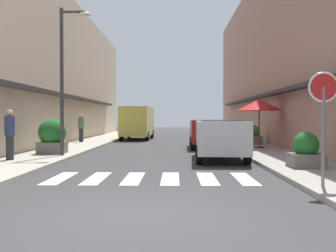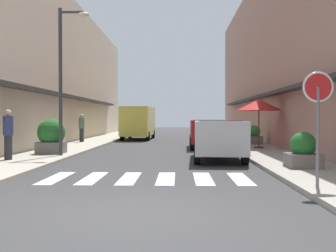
{
  "view_description": "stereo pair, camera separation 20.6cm",
  "coord_description": "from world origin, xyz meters",
  "px_view_note": "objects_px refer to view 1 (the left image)",
  "views": [
    {
      "loc": [
        0.59,
        -6.46,
        1.56
      ],
      "look_at": [
        0.21,
        15.39,
        1.12
      ],
      "focal_mm": 42.59,
      "sensor_mm": 36.0,
      "label": 1
    },
    {
      "loc": [
        0.8,
        -6.46,
        1.56
      ],
      "look_at": [
        0.21,
        15.39,
        1.12
      ],
      "focal_mm": 42.59,
      "sensor_mm": 36.0,
      "label": 2
    }
  ],
  "objects_px": {
    "parked_car_near": "(220,135)",
    "pedestrian_walking_far": "(81,127)",
    "round_street_sign": "(323,99)",
    "street_lamp": "(66,66)",
    "cafe_umbrella": "(259,105)",
    "pedestrian_walking_near": "(10,133)",
    "planter_midblock": "(52,136)",
    "planter_far": "(254,136)",
    "planter_corner": "(306,152)",
    "parked_car_mid": "(208,131)",
    "delivery_van": "(138,120)"
  },
  "relations": [
    {
      "from": "parked_car_near",
      "to": "pedestrian_walking_far",
      "type": "distance_m",
      "value": 11.72
    },
    {
      "from": "round_street_sign",
      "to": "parked_car_near",
      "type": "bearing_deg",
      "value": 102.77
    },
    {
      "from": "street_lamp",
      "to": "cafe_umbrella",
      "type": "relative_size",
      "value": 2.41
    },
    {
      "from": "street_lamp",
      "to": "cafe_umbrella",
      "type": "height_order",
      "value": "street_lamp"
    },
    {
      "from": "street_lamp",
      "to": "pedestrian_walking_near",
      "type": "relative_size",
      "value": 3.27
    },
    {
      "from": "planter_midblock",
      "to": "planter_far",
      "type": "xyz_separation_m",
      "value": [
        9.38,
        6.11,
        -0.23
      ]
    },
    {
      "from": "planter_midblock",
      "to": "pedestrian_walking_far",
      "type": "xyz_separation_m",
      "value": [
        -0.67,
        7.83,
        0.19
      ]
    },
    {
      "from": "street_lamp",
      "to": "planter_corner",
      "type": "distance_m",
      "value": 9.29
    },
    {
      "from": "cafe_umbrella",
      "to": "street_lamp",
      "type": "bearing_deg",
      "value": -154.26
    },
    {
      "from": "parked_car_near",
      "to": "planter_far",
      "type": "xyz_separation_m",
      "value": [
        2.7,
        7.39,
        -0.34
      ]
    },
    {
      "from": "round_street_sign",
      "to": "street_lamp",
      "type": "xyz_separation_m",
      "value": [
        -7.32,
        6.86,
        1.6
      ]
    },
    {
      "from": "parked_car_mid",
      "to": "cafe_umbrella",
      "type": "relative_size",
      "value": 1.73
    },
    {
      "from": "street_lamp",
      "to": "planter_corner",
      "type": "height_order",
      "value": "street_lamp"
    },
    {
      "from": "planter_midblock",
      "to": "pedestrian_walking_far",
      "type": "relative_size",
      "value": 0.84
    },
    {
      "from": "parked_car_near",
      "to": "street_lamp",
      "type": "bearing_deg",
      "value": 175.1
    },
    {
      "from": "pedestrian_walking_near",
      "to": "pedestrian_walking_far",
      "type": "bearing_deg",
      "value": -135.08
    },
    {
      "from": "parked_car_mid",
      "to": "round_street_sign",
      "type": "relative_size",
      "value": 1.68
    },
    {
      "from": "round_street_sign",
      "to": "planter_corner",
      "type": "height_order",
      "value": "round_street_sign"
    },
    {
      "from": "parked_car_near",
      "to": "street_lamp",
      "type": "relative_size",
      "value": 0.8
    },
    {
      "from": "parked_car_near",
      "to": "planter_midblock",
      "type": "relative_size",
      "value": 3.2
    },
    {
      "from": "round_street_sign",
      "to": "street_lamp",
      "type": "relative_size",
      "value": 0.43
    },
    {
      "from": "planter_midblock",
      "to": "street_lamp",
      "type": "bearing_deg",
      "value": -44.23
    },
    {
      "from": "delivery_van",
      "to": "cafe_umbrella",
      "type": "bearing_deg",
      "value": -54.89
    },
    {
      "from": "parked_car_near",
      "to": "pedestrian_walking_far",
      "type": "bearing_deg",
      "value": 128.89
    },
    {
      "from": "round_street_sign",
      "to": "pedestrian_walking_near",
      "type": "distance_m",
      "value": 10.26
    },
    {
      "from": "planter_far",
      "to": "pedestrian_walking_near",
      "type": "xyz_separation_m",
      "value": [
        -10.08,
        -8.6,
        0.45
      ]
    },
    {
      "from": "planter_corner",
      "to": "pedestrian_walking_far",
      "type": "xyz_separation_m",
      "value": [
        -9.5,
        12.23,
        0.43
      ]
    },
    {
      "from": "parked_car_mid",
      "to": "planter_midblock",
      "type": "xyz_separation_m",
      "value": [
        -6.68,
        -4.39,
        -0.11
      ]
    },
    {
      "from": "planter_corner",
      "to": "planter_midblock",
      "type": "height_order",
      "value": "planter_midblock"
    },
    {
      "from": "cafe_umbrella",
      "to": "round_street_sign",
      "type": "bearing_deg",
      "value": -94.94
    },
    {
      "from": "pedestrian_walking_far",
      "to": "planter_corner",
      "type": "bearing_deg",
      "value": -119.36
    },
    {
      "from": "delivery_van",
      "to": "parked_car_near",
      "type": "bearing_deg",
      "value": -72.66
    },
    {
      "from": "round_street_sign",
      "to": "cafe_umbrella",
      "type": "height_order",
      "value": "round_street_sign"
    },
    {
      "from": "parked_car_near",
      "to": "round_street_sign",
      "type": "height_order",
      "value": "round_street_sign"
    },
    {
      "from": "cafe_umbrella",
      "to": "pedestrian_walking_near",
      "type": "height_order",
      "value": "cafe_umbrella"
    },
    {
      "from": "pedestrian_walking_near",
      "to": "planter_corner",
      "type": "bearing_deg",
      "value": 123.74
    },
    {
      "from": "pedestrian_walking_far",
      "to": "parked_car_near",
      "type": "bearing_deg",
      "value": -118.32
    },
    {
      "from": "planter_midblock",
      "to": "pedestrian_walking_near",
      "type": "distance_m",
      "value": 2.6
    },
    {
      "from": "parked_car_mid",
      "to": "cafe_umbrella",
      "type": "height_order",
      "value": "cafe_umbrella"
    },
    {
      "from": "planter_far",
      "to": "pedestrian_walking_far",
      "type": "distance_m",
      "value": 10.21
    },
    {
      "from": "delivery_van",
      "to": "pedestrian_walking_far",
      "type": "height_order",
      "value": "delivery_van"
    },
    {
      "from": "planter_far",
      "to": "pedestrian_walking_near",
      "type": "distance_m",
      "value": 13.25
    },
    {
      "from": "planter_corner",
      "to": "parked_car_mid",
      "type": "bearing_deg",
      "value": 103.72
    },
    {
      "from": "planter_midblock",
      "to": "pedestrian_walking_near",
      "type": "height_order",
      "value": "pedestrian_walking_near"
    },
    {
      "from": "street_lamp",
      "to": "pedestrian_walking_near",
      "type": "bearing_deg",
      "value": -131.43
    },
    {
      "from": "parked_car_near",
      "to": "street_lamp",
      "type": "height_order",
      "value": "street_lamp"
    },
    {
      "from": "delivery_van",
      "to": "round_street_sign",
      "type": "xyz_separation_m",
      "value": [
        5.86,
        -20.5,
        0.56
      ]
    },
    {
      "from": "parked_car_mid",
      "to": "round_street_sign",
      "type": "distance_m",
      "value": 12.16
    },
    {
      "from": "delivery_van",
      "to": "pedestrian_walking_far",
      "type": "relative_size",
      "value": 3.24
    },
    {
      "from": "cafe_umbrella",
      "to": "planter_corner",
      "type": "distance_m",
      "value": 7.76
    }
  ]
}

